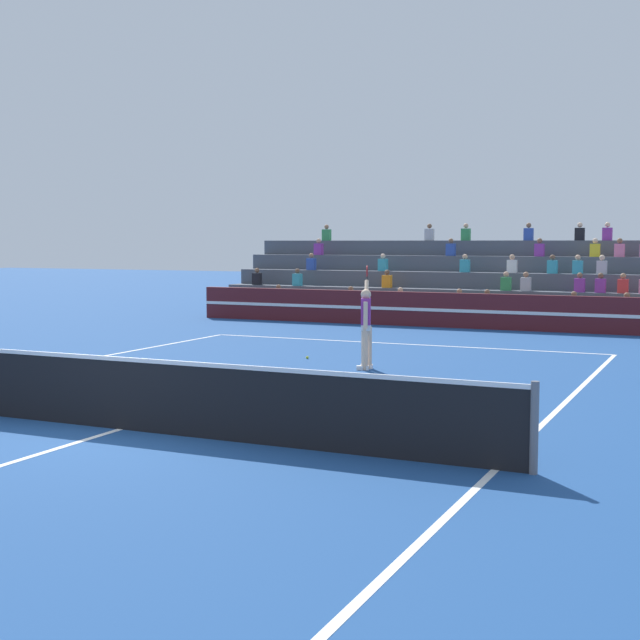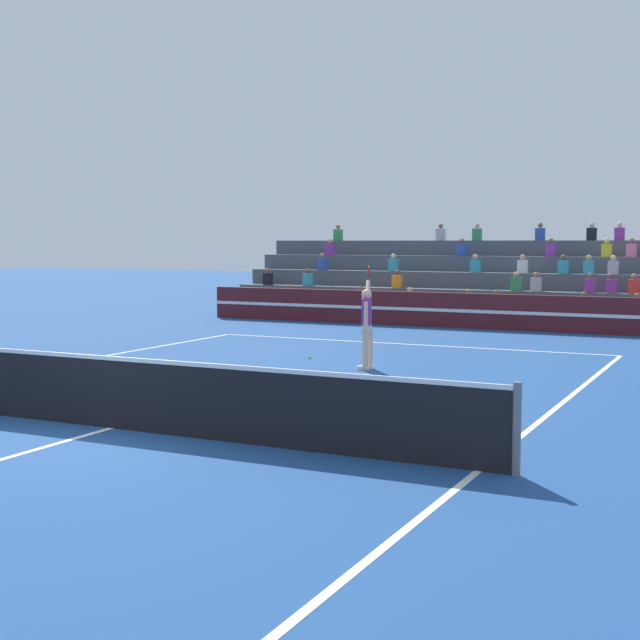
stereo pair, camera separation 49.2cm
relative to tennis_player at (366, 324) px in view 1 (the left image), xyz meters
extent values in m
plane|color=navy|center=(-0.96, -7.17, -0.98)|extent=(120.00, 120.00, 0.00)
cube|color=white|center=(-0.96, 4.73, -0.97)|extent=(11.00, 0.10, 0.01)
cube|color=white|center=(4.54, -7.17, -0.97)|extent=(0.10, 23.80, 0.01)
cube|color=white|center=(-0.96, -0.74, -0.97)|extent=(8.25, 0.10, 0.01)
cube|color=white|center=(-0.96, -7.17, -0.97)|extent=(0.10, 12.85, 0.01)
cylinder|color=slate|center=(4.99, -7.17, -0.43)|extent=(0.10, 0.10, 1.10)
cube|color=black|center=(-0.96, -7.17, -0.48)|extent=(11.90, 0.02, 1.00)
cube|color=white|center=(-0.96, -7.17, 0.05)|extent=(11.90, 0.04, 0.06)
cube|color=#51191E|center=(-0.96, 9.66, -0.43)|extent=(18.00, 0.24, 1.10)
cube|color=white|center=(-0.96, 9.53, -0.43)|extent=(18.00, 0.02, 0.10)
cube|color=#4C515B|center=(-0.96, 10.94, -0.70)|extent=(18.38, 0.95, 0.55)
cube|color=teal|center=(2.61, 10.77, -0.21)|extent=(0.32, 0.22, 0.44)
sphere|color=brown|center=(2.61, 10.77, 0.11)|extent=(0.18, 0.18, 0.18)
cube|color=#B2B2B7|center=(4.17, 10.77, -0.21)|extent=(0.32, 0.22, 0.44)
sphere|color=brown|center=(4.17, 10.77, 0.11)|extent=(0.18, 0.18, 0.18)
cube|color=#338C4C|center=(-0.12, 10.77, -0.21)|extent=(0.32, 0.22, 0.44)
sphere|color=brown|center=(-0.12, 10.77, 0.11)|extent=(0.18, 0.18, 0.18)
cube|color=#B2B2B7|center=(-7.70, 10.77, -0.21)|extent=(0.32, 0.22, 0.44)
sphere|color=brown|center=(-7.70, 10.77, 0.11)|extent=(0.18, 0.18, 0.18)
cube|color=silver|center=(-4.89, 10.77, -0.21)|extent=(0.32, 0.22, 0.44)
sphere|color=brown|center=(-4.89, 10.77, 0.11)|extent=(0.18, 0.18, 0.18)
cube|color=teal|center=(-1.04, 10.77, -0.21)|extent=(0.32, 0.22, 0.44)
sphere|color=#9E7051|center=(-1.04, 10.77, 0.11)|extent=(0.18, 0.18, 0.18)
cube|color=#B2B2B7|center=(-3.08, 10.77, -0.21)|extent=(0.32, 0.22, 0.44)
sphere|color=tan|center=(-3.08, 10.77, 0.11)|extent=(0.18, 0.18, 0.18)
cube|color=#4C515B|center=(-0.96, 11.89, -0.43)|extent=(18.38, 0.95, 1.10)
cube|color=red|center=(3.95, 11.72, 0.34)|extent=(0.32, 0.22, 0.44)
sphere|color=#9E7051|center=(3.95, 11.72, 0.66)|extent=(0.18, 0.18, 0.18)
cube|color=teal|center=(-7.41, 11.72, 0.34)|extent=(0.32, 0.22, 0.44)
sphere|color=brown|center=(-7.41, 11.72, 0.66)|extent=(0.18, 0.18, 0.18)
cube|color=#338C4C|center=(0.27, 11.72, 0.34)|extent=(0.32, 0.22, 0.44)
sphere|color=tan|center=(0.27, 11.72, 0.66)|extent=(0.18, 0.18, 0.18)
cube|color=orange|center=(-3.92, 11.72, 0.34)|extent=(0.32, 0.22, 0.44)
sphere|color=brown|center=(-3.92, 11.72, 0.66)|extent=(0.18, 0.18, 0.18)
cube|color=purple|center=(2.63, 11.72, 0.34)|extent=(0.32, 0.22, 0.44)
sphere|color=brown|center=(2.63, 11.72, 0.66)|extent=(0.18, 0.18, 0.18)
cube|color=purple|center=(3.27, 11.72, 0.34)|extent=(0.32, 0.22, 0.44)
sphere|color=brown|center=(3.27, 11.72, 0.66)|extent=(0.18, 0.18, 0.18)
cube|color=#B2B2B7|center=(0.92, 11.72, 0.34)|extent=(0.32, 0.22, 0.44)
sphere|color=#9E7051|center=(0.92, 11.72, 0.66)|extent=(0.18, 0.18, 0.18)
cube|color=black|center=(-9.10, 11.72, 0.34)|extent=(0.32, 0.22, 0.44)
sphere|color=brown|center=(-9.10, 11.72, 0.66)|extent=(0.18, 0.18, 0.18)
cube|color=#4C515B|center=(-0.96, 12.84, -0.15)|extent=(18.38, 0.95, 1.65)
cube|color=silver|center=(0.25, 12.67, 0.89)|extent=(0.32, 0.22, 0.44)
sphere|color=tan|center=(0.25, 12.67, 1.21)|extent=(0.18, 0.18, 0.18)
cube|color=#B2B2B7|center=(3.18, 12.67, 0.89)|extent=(0.32, 0.22, 0.44)
sphere|color=beige|center=(3.18, 12.67, 1.21)|extent=(0.18, 0.18, 0.18)
cube|color=teal|center=(1.59, 12.67, 0.89)|extent=(0.32, 0.22, 0.44)
sphere|color=brown|center=(1.59, 12.67, 1.21)|extent=(0.18, 0.18, 0.18)
cube|color=teal|center=(-4.43, 12.67, 0.89)|extent=(0.32, 0.22, 0.44)
sphere|color=beige|center=(-4.43, 12.67, 1.21)|extent=(0.18, 0.18, 0.18)
cube|color=teal|center=(-1.39, 12.67, 0.89)|extent=(0.32, 0.22, 0.44)
sphere|color=tan|center=(-1.39, 12.67, 1.21)|extent=(0.18, 0.18, 0.18)
cube|color=teal|center=(2.41, 12.67, 0.89)|extent=(0.32, 0.22, 0.44)
sphere|color=tan|center=(2.41, 12.67, 1.21)|extent=(0.18, 0.18, 0.18)
cube|color=#2D4CA5|center=(-7.30, 12.67, 0.89)|extent=(0.32, 0.22, 0.44)
sphere|color=#9E7051|center=(-7.30, 12.67, 1.21)|extent=(0.18, 0.18, 0.18)
cube|color=#4C515B|center=(-0.96, 13.79, 0.12)|extent=(18.38, 0.95, 2.20)
cube|color=pink|center=(3.61, 13.62, 1.44)|extent=(0.32, 0.22, 0.44)
sphere|color=brown|center=(3.61, 13.62, 1.76)|extent=(0.18, 0.18, 0.18)
cube|color=purple|center=(-7.44, 13.62, 1.44)|extent=(0.32, 0.22, 0.44)
sphere|color=tan|center=(-7.44, 13.62, 1.76)|extent=(0.18, 0.18, 0.18)
cube|color=purple|center=(0.97, 13.62, 1.44)|extent=(0.32, 0.22, 0.44)
sphere|color=brown|center=(0.97, 13.62, 1.76)|extent=(0.18, 0.18, 0.18)
cube|color=#2D4CA5|center=(-2.19, 13.62, 1.44)|extent=(0.32, 0.22, 0.44)
sphere|color=brown|center=(-2.19, 13.62, 1.76)|extent=(0.18, 0.18, 0.18)
cube|color=yellow|center=(2.82, 13.62, 1.44)|extent=(0.32, 0.22, 0.44)
sphere|color=beige|center=(2.82, 13.62, 1.76)|extent=(0.18, 0.18, 0.18)
cube|color=#4C515B|center=(-0.96, 14.74, 0.40)|extent=(18.38, 0.95, 2.75)
cube|color=#B2B2B7|center=(-3.30, 14.57, 1.99)|extent=(0.32, 0.22, 0.44)
sphere|color=brown|center=(-3.30, 14.57, 2.31)|extent=(0.18, 0.18, 0.18)
cube|color=purple|center=(3.09, 14.57, 1.99)|extent=(0.32, 0.22, 0.44)
sphere|color=beige|center=(3.09, 14.57, 2.31)|extent=(0.18, 0.18, 0.18)
cube|color=#338C4C|center=(-7.53, 14.57, 1.99)|extent=(0.32, 0.22, 0.44)
sphere|color=#9E7051|center=(-7.53, 14.57, 2.31)|extent=(0.18, 0.18, 0.18)
cube|color=#338C4C|center=(-1.91, 14.57, 1.99)|extent=(0.32, 0.22, 0.44)
sphere|color=tan|center=(-1.91, 14.57, 2.31)|extent=(0.18, 0.18, 0.18)
cube|color=#2D4CA5|center=(0.39, 14.57, 1.99)|extent=(0.32, 0.22, 0.44)
sphere|color=brown|center=(0.39, 14.57, 2.31)|extent=(0.18, 0.18, 0.18)
cube|color=black|center=(2.16, 14.57, 1.99)|extent=(0.32, 0.22, 0.44)
sphere|color=beige|center=(2.16, 14.57, 2.31)|extent=(0.18, 0.18, 0.18)
cylinder|color=beige|center=(0.02, -0.13, -0.53)|extent=(0.14, 0.14, 0.90)
cylinder|color=beige|center=(0.02, 0.10, -0.53)|extent=(0.14, 0.14, 0.90)
cube|color=white|center=(0.01, -0.03, -0.04)|extent=(0.30, 0.37, 0.20)
cube|color=purple|center=(0.01, -0.03, 0.26)|extent=(0.31, 0.41, 0.56)
sphere|color=beige|center=(0.01, -0.03, 0.62)|extent=(0.22, 0.22, 0.22)
cube|color=white|center=(-0.01, -0.15, -0.93)|extent=(0.29, 0.20, 0.09)
cube|color=white|center=(-0.02, 0.09, -0.93)|extent=(0.29, 0.20, 0.09)
cylinder|color=beige|center=(0.09, -0.26, 0.20)|extent=(0.09, 0.09, 0.56)
cylinder|color=beige|center=(-0.15, 0.38, 0.68)|extent=(0.26, 0.51, 0.46)
cylinder|color=black|center=(-0.25, 0.67, 0.94)|extent=(0.10, 0.19, 0.17)
torus|color=#B21E1E|center=(-0.30, 0.80, 1.06)|extent=(0.18, 0.42, 0.43)
sphere|color=#C6DB33|center=(-1.86, 0.98, -0.94)|extent=(0.07, 0.07, 0.07)
camera|label=1|loc=(7.01, -17.50, 1.74)|focal=50.00mm
camera|label=2|loc=(7.46, -17.29, 1.74)|focal=50.00mm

